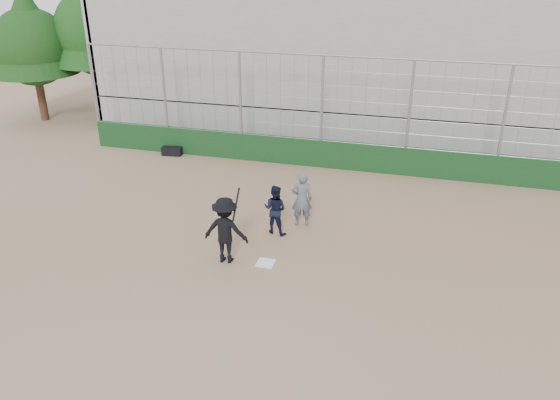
% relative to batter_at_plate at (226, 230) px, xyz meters
% --- Properties ---
extents(ground, '(90.00, 90.00, 0.00)m').
position_rel_batter_at_plate_xyz_m(ground, '(1.00, 0.12, -0.88)').
color(ground, brown).
rests_on(ground, ground).
extents(home_plate, '(0.44, 0.44, 0.02)m').
position_rel_batter_at_plate_xyz_m(home_plate, '(1.00, 0.12, -0.87)').
color(home_plate, white).
rests_on(home_plate, ground).
extents(backstop, '(18.10, 0.25, 4.04)m').
position_rel_batter_at_plate_xyz_m(backstop, '(1.00, 7.12, 0.08)').
color(backstop, black).
rests_on(backstop, ground).
extents(bleachers, '(20.25, 6.70, 6.98)m').
position_rel_batter_at_plate_xyz_m(bleachers, '(1.00, 12.07, 2.05)').
color(bleachers, gray).
rests_on(bleachers, ground).
extents(tree_left, '(4.48, 4.48, 7.00)m').
position_rel_batter_at_plate_xyz_m(tree_left, '(-10.00, 11.12, 3.51)').
color(tree_left, '#372014').
rests_on(tree_left, ground).
extents(tree_right, '(3.84, 3.84, 6.00)m').
position_rel_batter_at_plate_xyz_m(tree_right, '(-12.50, 9.62, 2.88)').
color(tree_right, '#352013').
rests_on(tree_right, ground).
extents(batter_at_plate, '(1.15, 0.78, 1.91)m').
position_rel_batter_at_plate_xyz_m(batter_at_plate, '(0.00, 0.00, 0.00)').
color(batter_at_plate, black).
rests_on(batter_at_plate, ground).
extents(catcher_crouched, '(0.82, 0.70, 1.00)m').
position_rel_batter_at_plate_xyz_m(catcher_crouched, '(0.80, 1.75, -0.38)').
color(catcher_crouched, black).
rests_on(catcher_crouched, ground).
extents(umpire, '(0.68, 0.54, 1.47)m').
position_rel_batter_at_plate_xyz_m(umpire, '(1.39, 2.43, -0.15)').
color(umpire, '#505865').
rests_on(umpire, ground).
extents(equipment_bag, '(0.79, 0.41, 0.36)m').
position_rel_batter_at_plate_xyz_m(equipment_bag, '(-4.74, 6.78, -0.71)').
color(equipment_bag, black).
rests_on(equipment_bag, ground).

